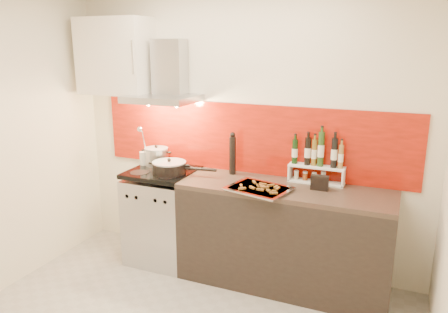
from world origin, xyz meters
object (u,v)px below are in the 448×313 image
at_px(range_stove, 164,216).
at_px(baking_tray, 259,189).
at_px(counter, 284,236).
at_px(saute_pan, 170,167).
at_px(stock_pot, 157,156).
at_px(pepper_mill, 233,154).

distance_m(range_stove, baking_tray, 1.14).
xyz_separation_m(counter, baking_tray, (-0.18, -0.17, 0.47)).
bearing_deg(saute_pan, stock_pot, 143.25).
height_order(range_stove, counter, range_stove).
distance_m(counter, saute_pan, 1.20).
xyz_separation_m(range_stove, pepper_mill, (0.65, 0.18, 0.65)).
height_order(saute_pan, pepper_mill, pepper_mill).
bearing_deg(baking_tray, pepper_mill, 137.37).
bearing_deg(saute_pan, baking_tray, -7.27).
bearing_deg(saute_pan, counter, 2.88).
bearing_deg(counter, stock_pot, 173.96).
height_order(range_stove, stock_pot, stock_pot).
bearing_deg(saute_pan, range_stove, 157.36).
relative_size(counter, pepper_mill, 4.58).
relative_size(stock_pot, pepper_mill, 0.59).
xyz_separation_m(range_stove, counter, (1.20, 0.00, 0.01)).
distance_m(range_stove, saute_pan, 0.54).
distance_m(range_stove, stock_pot, 0.59).
height_order(counter, pepper_mill, pepper_mill).
height_order(counter, saute_pan, saute_pan).
xyz_separation_m(range_stove, saute_pan, (0.12, -0.05, 0.52)).
distance_m(saute_pan, pepper_mill, 0.59).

